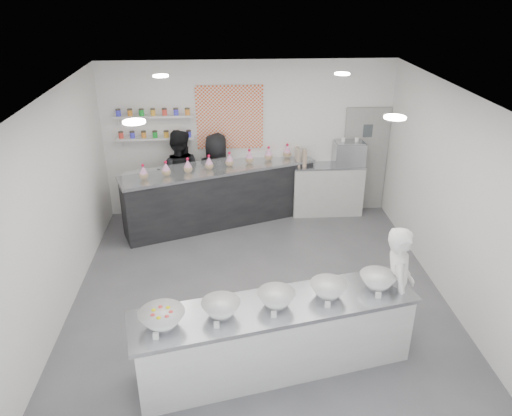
{
  "coord_description": "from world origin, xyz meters",
  "views": [
    {
      "loc": [
        -0.45,
        -6.2,
        4.4
      ],
      "look_at": [
        -0.02,
        0.4,
        1.28
      ],
      "focal_mm": 35.0,
      "sensor_mm": 36.0,
      "label": 1
    }
  ],
  "objects_px": {
    "back_bar": "(221,196)",
    "espresso_machine": "(349,154)",
    "staff_right": "(217,177)",
    "woman_prep": "(397,288)",
    "espresso_ledge": "(327,189)",
    "staff_left": "(180,176)",
    "prep_counter": "(275,337)"
  },
  "relations": [
    {
      "from": "staff_right",
      "to": "staff_left",
      "type": "bearing_deg",
      "value": 13.72
    },
    {
      "from": "espresso_machine",
      "to": "staff_left",
      "type": "relative_size",
      "value": 0.32
    },
    {
      "from": "woman_prep",
      "to": "staff_right",
      "type": "xyz_separation_m",
      "value": [
        -2.27,
        3.84,
        0.02
      ]
    },
    {
      "from": "back_bar",
      "to": "staff_right",
      "type": "height_order",
      "value": "staff_right"
    },
    {
      "from": "espresso_ledge",
      "to": "staff_right",
      "type": "xyz_separation_m",
      "value": [
        -2.17,
        -0.06,
        0.34
      ]
    },
    {
      "from": "prep_counter",
      "to": "staff_right",
      "type": "distance_m",
      "value": 4.29
    },
    {
      "from": "espresso_machine",
      "to": "staff_left",
      "type": "distance_m",
      "value": 3.28
    },
    {
      "from": "prep_counter",
      "to": "espresso_machine",
      "type": "height_order",
      "value": "espresso_machine"
    },
    {
      "from": "prep_counter",
      "to": "staff_left",
      "type": "xyz_separation_m",
      "value": [
        -1.42,
        4.21,
        0.44
      ]
    },
    {
      "from": "woman_prep",
      "to": "staff_right",
      "type": "relative_size",
      "value": 0.98
    },
    {
      "from": "back_bar",
      "to": "staff_left",
      "type": "height_order",
      "value": "staff_left"
    },
    {
      "from": "prep_counter",
      "to": "woman_prep",
      "type": "bearing_deg",
      "value": 0.94
    },
    {
      "from": "staff_right",
      "to": "espresso_machine",
      "type": "bearing_deg",
      "value": -164.85
    },
    {
      "from": "staff_left",
      "to": "staff_right",
      "type": "xyz_separation_m",
      "value": [
        0.71,
        0.0,
        -0.04
      ]
    },
    {
      "from": "prep_counter",
      "to": "staff_left",
      "type": "bearing_deg",
      "value": 95.96
    },
    {
      "from": "back_bar",
      "to": "espresso_machine",
      "type": "bearing_deg",
      "value": -12.99
    },
    {
      "from": "prep_counter",
      "to": "staff_left",
      "type": "relative_size",
      "value": 1.88
    },
    {
      "from": "back_bar",
      "to": "staff_left",
      "type": "bearing_deg",
      "value": 141.8
    },
    {
      "from": "woman_prep",
      "to": "back_bar",
      "type": "bearing_deg",
      "value": 44.9
    },
    {
      "from": "back_bar",
      "to": "espresso_machine",
      "type": "relative_size",
      "value": 6.31
    },
    {
      "from": "espresso_machine",
      "to": "staff_right",
      "type": "bearing_deg",
      "value": -178.57
    },
    {
      "from": "back_bar",
      "to": "woman_prep",
      "type": "xyz_separation_m",
      "value": [
        2.21,
        -3.59,
        0.27
      ]
    },
    {
      "from": "espresso_ledge",
      "to": "espresso_machine",
      "type": "relative_size",
      "value": 2.38
    },
    {
      "from": "staff_left",
      "to": "staff_right",
      "type": "distance_m",
      "value": 0.71
    },
    {
      "from": "staff_right",
      "to": "woman_prep",
      "type": "bearing_deg",
      "value": 134.28
    },
    {
      "from": "prep_counter",
      "to": "espresso_ledge",
      "type": "height_order",
      "value": "espresso_ledge"
    },
    {
      "from": "prep_counter",
      "to": "staff_left",
      "type": "height_order",
      "value": "staff_left"
    },
    {
      "from": "woman_prep",
      "to": "staff_right",
      "type": "distance_m",
      "value": 4.46
    },
    {
      "from": "back_bar",
      "to": "woman_prep",
      "type": "bearing_deg",
      "value": -78.55
    },
    {
      "from": "woman_prep",
      "to": "staff_left",
      "type": "xyz_separation_m",
      "value": [
        -2.98,
        3.84,
        0.06
      ]
    },
    {
      "from": "espresso_ledge",
      "to": "staff_right",
      "type": "distance_m",
      "value": 2.2
    },
    {
      "from": "back_bar",
      "to": "staff_right",
      "type": "relative_size",
      "value": 2.15
    }
  ]
}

